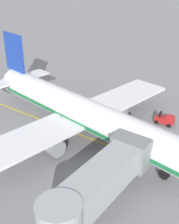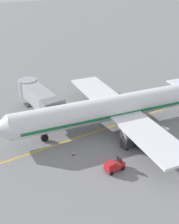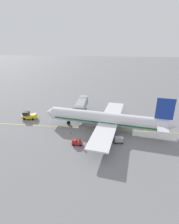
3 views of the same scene
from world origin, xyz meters
name	(u,v)px [view 2 (image 2 of 3)]	position (x,y,z in m)	size (l,w,h in m)	color
ground_plane	(114,126)	(0.00, 0.00, 0.00)	(400.00, 400.00, 0.00)	slate
gate_lead_in_line	(114,126)	(0.00, 0.00, 0.00)	(0.24, 80.00, 0.01)	gold
parked_airliner	(116,108)	(-0.03, -0.23, 3.19)	(30.44, 37.27, 10.63)	silver
jet_bridge	(39,97)	(9.60, 8.41, 3.45)	(12.92, 3.50, 4.98)	#93999E
baggage_tug_lead	(114,166)	(-8.92, 6.63, 0.71)	(1.31, 2.52, 1.62)	#B21E1E
baggage_tug_trailing	(144,142)	(-6.86, -0.09, 0.71)	(2.11, 2.77, 1.62)	#1E339E
baggage_cart_front	(129,141)	(-5.78, 1.75, 0.95)	(1.55, 2.96, 1.58)	#4C4C51
baggage_cart_second_in_train	(147,137)	(-6.43, -1.18, 0.95)	(1.55, 2.96, 1.58)	#4C4C51
baggage_cart_third_in_train	(161,133)	(-6.76, -3.58, 0.95)	(1.55, 2.96, 1.58)	#4C4C51
ground_crew_wing_walker	(129,132)	(-4.01, 0.25, 0.95)	(0.73, 0.31, 1.69)	#232328
safety_cone_nose_left	(74,153)	(-3.45, 9.24, 0.29)	(0.36, 0.36, 0.59)	black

